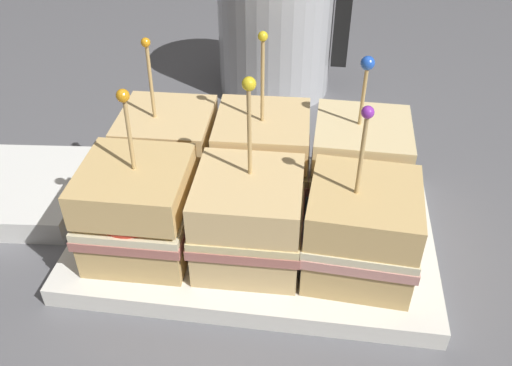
# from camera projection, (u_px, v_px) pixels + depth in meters

# --- Properties ---
(ground_plane) EXTENTS (6.00, 6.00, 0.00)m
(ground_plane) POSITION_uv_depth(u_px,v_px,m) (256.00, 235.00, 0.51)
(ground_plane) COLOR slate
(serving_platter) EXTENTS (0.32, 0.22, 0.02)m
(serving_platter) POSITION_uv_depth(u_px,v_px,m) (256.00, 228.00, 0.51)
(serving_platter) COLOR white
(serving_platter) RESTS_ON ground_plane
(sandwich_front_left) EXTENTS (0.09, 0.09, 0.15)m
(sandwich_front_left) POSITION_uv_depth(u_px,v_px,m) (138.00, 210.00, 0.45)
(sandwich_front_left) COLOR tan
(sandwich_front_left) RESTS_ON serving_platter
(sandwich_front_center) EXTENTS (0.09, 0.09, 0.16)m
(sandwich_front_center) POSITION_uv_depth(u_px,v_px,m) (248.00, 219.00, 0.44)
(sandwich_front_center) COLOR #DBB77A
(sandwich_front_center) RESTS_ON serving_platter
(sandwich_front_right) EXTENTS (0.09, 0.09, 0.15)m
(sandwich_front_right) POSITION_uv_depth(u_px,v_px,m) (361.00, 230.00, 0.43)
(sandwich_front_right) COLOR tan
(sandwich_front_right) RESTS_ON serving_platter
(sandwich_back_left) EXTENTS (0.09, 0.09, 0.16)m
(sandwich_back_left) POSITION_uv_depth(u_px,v_px,m) (169.00, 150.00, 0.52)
(sandwich_back_left) COLOR #DBB77A
(sandwich_back_left) RESTS_ON serving_platter
(sandwich_back_center) EXTENTS (0.09, 0.09, 0.17)m
(sandwich_back_center) POSITION_uv_depth(u_px,v_px,m) (262.00, 157.00, 0.51)
(sandwich_back_center) COLOR #DBB77A
(sandwich_back_center) RESTS_ON serving_platter
(sandwich_back_right) EXTENTS (0.09, 0.09, 0.15)m
(sandwich_back_right) POSITION_uv_depth(u_px,v_px,m) (359.00, 164.00, 0.50)
(sandwich_back_right) COLOR beige
(sandwich_back_right) RESTS_ON serving_platter
(kettle_steel) EXTENTS (0.17, 0.15, 0.20)m
(kettle_steel) POSITION_uv_depth(u_px,v_px,m) (276.00, 27.00, 0.70)
(kettle_steel) COLOR #B7BABF
(kettle_steel) RESTS_ON ground_plane
(napkin_stack) EXTENTS (0.14, 0.14, 0.02)m
(napkin_stack) POSITION_uv_depth(u_px,v_px,m) (19.00, 190.00, 0.55)
(napkin_stack) COLOR white
(napkin_stack) RESTS_ON ground_plane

